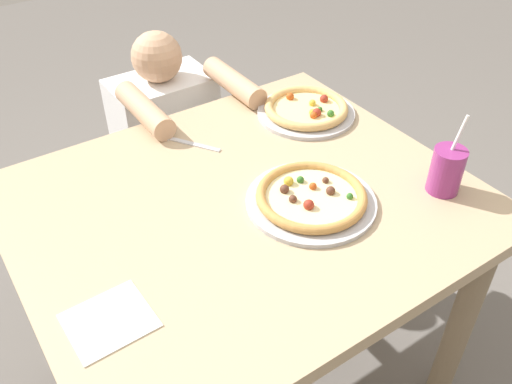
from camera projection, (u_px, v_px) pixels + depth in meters
ground_plane at (248, 374)px, 1.83m from camera, size 8.00×8.00×0.00m
dining_table at (246, 233)px, 1.43m from camera, size 1.10×0.95×0.75m
pizza_near at (311, 198)px, 1.34m from camera, size 0.32×0.32×0.04m
pizza_far at (306, 110)px, 1.67m from camera, size 0.30×0.30×0.04m
drink_cup_colored at (446, 170)px, 1.35m from camera, size 0.08×0.08×0.21m
paper_napkin at (109, 321)px, 1.07m from camera, size 0.16×0.15×0.00m
fork at (184, 142)px, 1.56m from camera, size 0.12×0.18×0.00m
diner_seated at (170, 158)px, 2.07m from camera, size 0.39×0.51×0.91m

